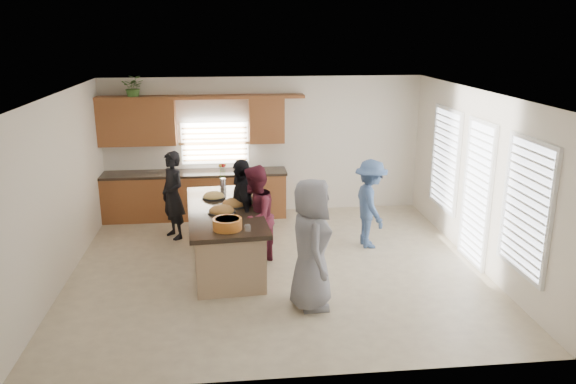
{
  "coord_description": "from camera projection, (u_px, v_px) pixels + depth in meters",
  "views": [
    {
      "loc": [
        -0.71,
        -8.36,
        3.73
      ],
      "look_at": [
        0.22,
        0.39,
        1.15
      ],
      "focal_mm": 35.0,
      "sensor_mm": 36.0,
      "label": 1
    }
  ],
  "objects": [
    {
      "name": "platter_back",
      "position": [
        214.0,
        196.0,
        9.53
      ],
      "size": [
        0.4,
        0.4,
        0.16
      ],
      "color": "black",
      "rests_on": "island"
    },
    {
      "name": "back_cabinetry",
      "position": [
        192.0,
        173.0,
        11.3
      ],
      "size": [
        4.08,
        0.66,
        2.46
      ],
      "color": "brown",
      "rests_on": "ground"
    },
    {
      "name": "platter_front",
      "position": [
        222.0,
        211.0,
        8.78
      ],
      "size": [
        0.44,
        0.44,
        0.18
      ],
      "color": "black",
      "rests_on": "island"
    },
    {
      "name": "room_shell",
      "position": [
        276.0,
        153.0,
        8.56
      ],
      "size": [
        6.52,
        6.02,
        2.81
      ],
      "color": "silver",
      "rests_on": "ground"
    },
    {
      "name": "floor",
      "position": [
        277.0,
        267.0,
        9.1
      ],
      "size": [
        6.5,
        6.5,
        0.0
      ],
      "primitive_type": "plane",
      "color": "beige",
      "rests_on": "ground"
    },
    {
      "name": "plate_stack",
      "position": [
        213.0,
        194.0,
        9.69
      ],
      "size": [
        0.22,
        0.22,
        0.05
      ],
      "primitive_type": "cylinder",
      "color": "#C09BE2",
      "rests_on": "island"
    },
    {
      "name": "woman_right_back",
      "position": [
        370.0,
        204.0,
        9.78
      ],
      "size": [
        0.64,
        1.05,
        1.57
      ],
      "primitive_type": "imported",
      "rotation": [
        0.0,
        0.0,
        1.63
      ],
      "color": "#3B5581",
      "rests_on": "ground"
    },
    {
      "name": "woman_left_front",
      "position": [
        243.0,
        210.0,
        9.23
      ],
      "size": [
        0.53,
        1.04,
        1.71
      ],
      "primitive_type": "imported",
      "rotation": [
        0.0,
        0.0,
        -1.46
      ],
      "color": "black",
      "rests_on": "ground"
    },
    {
      "name": "potted_plant",
      "position": [
        134.0,
        87.0,
        10.79
      ],
      "size": [
        0.45,
        0.4,
        0.47
      ],
      "primitive_type": "imported",
      "rotation": [
        0.0,
        0.0,
        -0.1
      ],
      "color": "#42712D",
      "rests_on": "back_cabinetry"
    },
    {
      "name": "platter_mid",
      "position": [
        235.0,
        204.0,
        9.13
      ],
      "size": [
        0.45,
        0.45,
        0.18
      ],
      "color": "black",
      "rests_on": "island"
    },
    {
      "name": "clear_cup",
      "position": [
        248.0,
        228.0,
        7.98
      ],
      "size": [
        0.09,
        0.09,
        0.09
      ],
      "primitive_type": "cylinder",
      "color": "white",
      "rests_on": "island"
    },
    {
      "name": "woman_left_back",
      "position": [
        173.0,
        195.0,
        10.19
      ],
      "size": [
        0.65,
        0.71,
        1.62
      ],
      "primitive_type": "imported",
      "rotation": [
        0.0,
        0.0,
        -0.99
      ],
      "color": "black",
      "rests_on": "ground"
    },
    {
      "name": "flower_vase",
      "position": [
        223.0,
        175.0,
        10.05
      ],
      "size": [
        0.14,
        0.14,
        0.45
      ],
      "color": "silver",
      "rests_on": "island"
    },
    {
      "name": "island",
      "position": [
        225.0,
        237.0,
        9.13
      ],
      "size": [
        1.35,
        2.78,
        0.95
      ],
      "rotation": [
        0.0,
        0.0,
        0.08
      ],
      "color": "tan",
      "rests_on": "ground"
    },
    {
      "name": "right_wall_glazing",
      "position": [
        479.0,
        184.0,
        8.92
      ],
      "size": [
        0.06,
        4.0,
        2.25
      ],
      "color": "white",
      "rests_on": "ground"
    },
    {
      "name": "woman_right_front",
      "position": [
        311.0,
        244.0,
        7.58
      ],
      "size": [
        0.59,
        0.9,
        1.83
      ],
      "primitive_type": "imported",
      "rotation": [
        0.0,
        0.0,
        1.58
      ],
      "color": "slate",
      "rests_on": "ground"
    },
    {
      "name": "woman_left_mid",
      "position": [
        255.0,
        217.0,
        8.91
      ],
      "size": [
        0.89,
        0.99,
        1.68
      ],
      "primitive_type": "imported",
      "rotation": [
        0.0,
        0.0,
        -1.94
      ],
      "color": "#581A28",
      "rests_on": "ground"
    },
    {
      "name": "salad_bowl",
      "position": [
        227.0,
        223.0,
        8.04
      ],
      "size": [
        0.42,
        0.42,
        0.16
      ],
      "color": "#C96D24",
      "rests_on": "island"
    }
  ]
}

